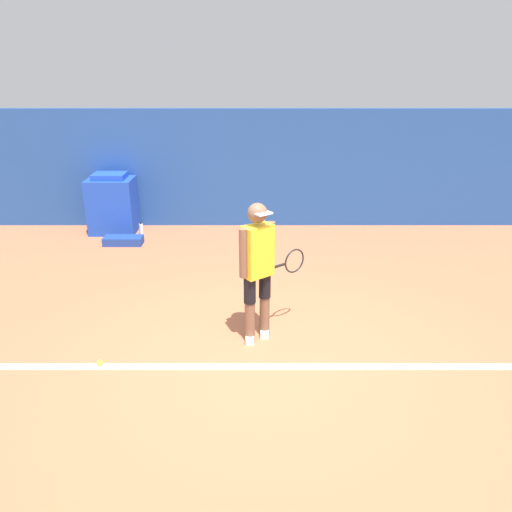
{
  "coord_description": "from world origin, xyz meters",
  "views": [
    {
      "loc": [
        -0.09,
        -4.7,
        3.09
      ],
      "look_at": [
        -0.07,
        0.67,
        0.96
      ],
      "focal_mm": 35.0,
      "sensor_mm": 36.0,
      "label": 1
    }
  ],
  "objects": [
    {
      "name": "court_baseline",
      "position": [
        0.0,
        -0.15,
        0.01
      ],
      "size": [
        21.6,
        0.1,
        0.01
      ],
      "color": "white",
      "rests_on": "ground_plane"
    },
    {
      "name": "tennis_player",
      "position": [
        -0.06,
        0.48,
        0.92
      ],
      "size": [
        0.77,
        0.64,
        1.65
      ],
      "rotation": [
        0.0,
        0.0,
        0.67
      ],
      "color": "brown",
      "rests_on": "ground_plane"
    },
    {
      "name": "water_bottle",
      "position": [
        -2.26,
        4.23,
        0.11
      ],
      "size": [
        0.07,
        0.07,
        0.23
      ],
      "color": "white",
      "rests_on": "ground_plane"
    },
    {
      "name": "equipment_bag",
      "position": [
        -2.46,
        3.68,
        0.07
      ],
      "size": [
        0.68,
        0.29,
        0.15
      ],
      "color": "#1E3D99",
      "rests_on": "ground_plane"
    },
    {
      "name": "tennis_ball",
      "position": [
        -1.78,
        -0.12,
        0.03
      ],
      "size": [
        0.07,
        0.07,
        0.07
      ],
      "color": "#D1E533",
      "rests_on": "ground_plane"
    },
    {
      "name": "ground_plane",
      "position": [
        0.0,
        0.0,
        0.0
      ],
      "size": [
        24.0,
        24.0,
        0.0
      ],
      "primitive_type": "plane",
      "color": "#B76642"
    },
    {
      "name": "back_wall",
      "position": [
        0.0,
        4.83,
        1.12
      ],
      "size": [
        24.0,
        0.1,
        2.25
      ],
      "color": "#234C99",
      "rests_on": "ground_plane"
    },
    {
      "name": "covered_chair",
      "position": [
        -2.8,
        4.4,
        0.54
      ],
      "size": [
        0.85,
        0.64,
        1.13
      ],
      "color": "blue",
      "rests_on": "ground_plane"
    }
  ]
}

